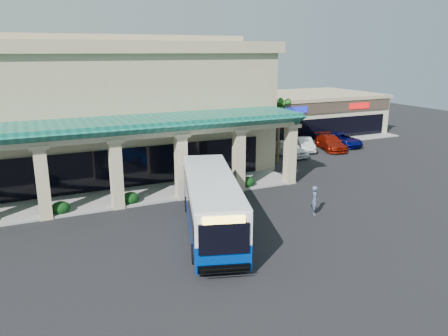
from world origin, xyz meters
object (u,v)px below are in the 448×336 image
transit_bus (211,205)px  car_red (330,143)px  pedestrian (315,200)px  car_white (304,144)px  car_gray (343,140)px  car_silver (289,148)px

transit_bus → car_red: bearing=53.4°
pedestrian → car_white: pedestrian is taller
pedestrian → car_gray: (15.34, 15.80, -0.23)m
car_white → car_red: bearing=6.4°
pedestrian → car_gray: bearing=-15.1°
car_silver → car_white: (2.80, 1.31, -0.09)m
pedestrian → car_silver: 16.04m
pedestrian → car_gray: 22.02m
car_silver → transit_bus: bearing=-142.4°
car_white → car_red: size_ratio=0.82×
car_white → car_red: 2.91m
car_white → car_gray: size_ratio=0.84×
transit_bus → pedestrian: (7.12, -0.24, -0.70)m
car_red → car_white: bearing=-178.7°
car_white → car_silver: bearing=-133.8°
car_silver → car_white: size_ratio=1.09×
transit_bus → car_gray: 27.34m
car_silver → car_gray: bearing=4.2°
transit_bus → pedestrian: 7.16m
car_white → car_red: (2.81, -0.74, 0.05)m
car_red → car_gray: car_red is taller
car_white → car_gray: car_gray is taller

